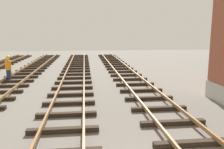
{
  "coord_description": "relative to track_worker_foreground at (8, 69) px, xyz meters",
  "views": [
    {
      "loc": [
        -2.29,
        -3.79,
        3.45
      ],
      "look_at": [
        -0.86,
        8.31,
        1.23
      ],
      "focal_mm": 37.17,
      "sensor_mm": 36.0,
      "label": 1
    }
  ],
  "objects": [
    {
      "name": "track_worker_foreground",
      "position": [
        0.0,
        0.0,
        0.0
      ],
      "size": [
        0.4,
        0.4,
        1.87
      ],
      "color": "#262D4C",
      "rests_on": "ground"
    }
  ]
}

